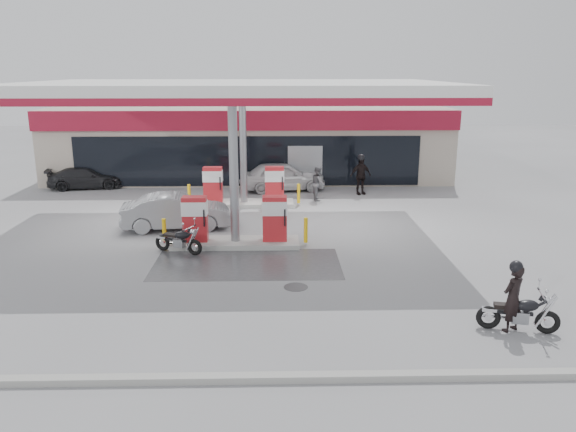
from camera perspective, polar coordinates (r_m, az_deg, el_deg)
name	(u,v)px	position (r m, az deg, el deg)	size (l,w,h in m)	color
ground	(231,264)	(18.20, -5.76, -4.89)	(90.00, 90.00, 0.00)	gray
wet_patch	(247,264)	(18.17, -4.18, -4.89)	(6.00, 3.00, 0.00)	#4C4C4F
drain_cover	(296,287)	(16.29, 0.81, -7.22)	(0.70, 0.70, 0.01)	#38383A
kerb	(206,379)	(11.84, -8.35, -16.04)	(28.00, 0.25, 0.15)	gray
store_building	(251,140)	(33.30, -3.82, 7.71)	(22.00, 8.22, 4.00)	#ACA090
canopy	(238,91)	(22.14, -5.15, 12.57)	(16.00, 10.02, 5.51)	silver
pump_island_near	(235,226)	(19.88, -5.39, -1.02)	(5.14, 1.30, 1.78)	#9E9E99
pump_island_far	(244,190)	(25.70, -4.50, 2.63)	(5.14, 1.30, 1.78)	#9E9E99
main_motorcycle	(520,314)	(14.64, 22.48, -9.20)	(1.90, 0.84, 0.99)	black
biker_main	(513,298)	(14.45, 21.88, -7.75)	(0.61, 0.40, 1.67)	black
parked_motorcycle	(179,241)	(19.41, -11.01, -2.52)	(1.74, 1.01, 0.95)	black
sedan_white	(282,176)	(28.79, -0.58, 4.07)	(1.76, 4.36, 1.49)	silver
attendant	(318,183)	(26.70, 3.08, 3.33)	(0.78, 0.61, 1.61)	#56565B
hatchback_silver	(176,212)	(22.30, -11.28, 0.45)	(1.46, 4.19, 1.38)	gray
parked_car_left	(86,178)	(31.21, -19.84, 3.68)	(1.56, 3.83, 1.11)	black
parked_car_right	(396,170)	(32.32, 10.95, 4.62)	(1.80, 3.89, 1.08)	#581317
biker_walking	(361,176)	(28.09, 7.38, 4.09)	(1.11, 0.46, 1.89)	black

